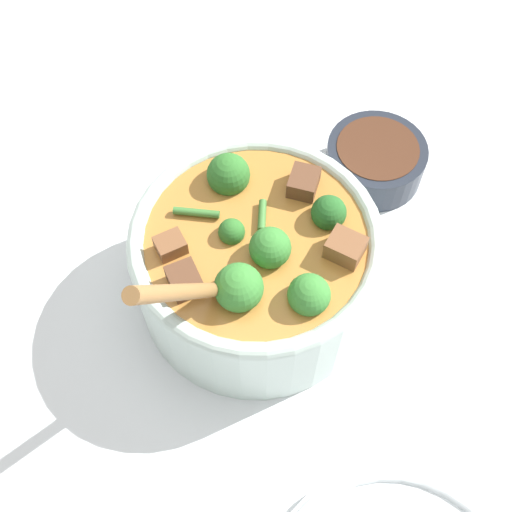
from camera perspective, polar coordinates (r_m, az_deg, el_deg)
ground_plane at (r=0.66m, az=0.00°, el=-3.11°), size 4.00×4.00×0.00m
stew_bowl at (r=0.60m, az=0.01°, el=-0.38°), size 0.23×0.27×0.26m
condiment_bowl at (r=0.73m, az=10.55°, el=8.46°), size 0.11×0.11×0.04m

